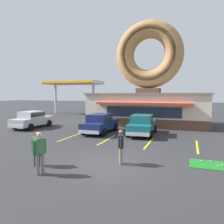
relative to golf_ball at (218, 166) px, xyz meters
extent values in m
plane|color=#2D2D30|center=(-4.68, -1.27, -0.05)|extent=(160.00, 160.00, 0.00)
cube|color=brown|center=(-5.49, 12.73, 0.40)|extent=(12.00, 6.00, 0.90)
cube|color=beige|center=(-5.49, 12.73, 2.00)|extent=(12.00, 6.00, 2.30)
cube|color=gray|center=(-5.49, 12.73, 3.23)|extent=(12.30, 6.30, 0.16)
cube|color=red|center=(-5.49, 9.43, 2.30)|extent=(9.00, 0.60, 0.20)
cube|color=#232D3D|center=(-5.49, 9.71, 1.50)|extent=(7.20, 0.03, 1.00)
cube|color=brown|center=(-5.49, 12.73, 3.56)|extent=(2.40, 1.80, 0.50)
torus|color=#B27F4C|center=(-5.49, 12.73, 7.36)|extent=(7.10, 1.90, 7.10)
torus|color=#9E6B42|center=(-5.49, 12.30, 7.36)|extent=(6.25, 1.05, 6.24)
torus|color=#D17F47|center=(0.19, 0.15, 0.00)|extent=(0.13, 0.13, 0.04)
torus|color=#D8667F|center=(-0.68, 0.55, 0.00)|extent=(0.13, 0.13, 0.04)
torus|color=#D8667F|center=(-0.23, 0.65, 0.00)|extent=(0.13, 0.13, 0.04)
sphere|color=white|center=(0.00, 0.00, 0.00)|extent=(0.04, 0.04, 0.04)
cube|color=#B2B5BA|center=(-15.50, 6.44, 0.61)|extent=(1.76, 4.40, 0.68)
cube|color=#B2B5BA|center=(-15.50, 6.29, 1.25)|extent=(1.56, 2.10, 0.60)
cube|color=#232D3D|center=(-15.50, 6.29, 1.27)|extent=(1.59, 2.02, 0.36)
cube|color=silver|center=(-15.50, 8.67, 0.37)|extent=(1.67, 0.10, 0.24)
cube|color=silver|center=(-15.50, 4.21, 0.37)|extent=(1.67, 0.10, 0.24)
cylinder|color=black|center=(-16.38, 7.80, 0.27)|extent=(0.22, 0.64, 0.64)
cylinder|color=black|center=(-14.62, 7.80, 0.27)|extent=(0.22, 0.64, 0.64)
cylinder|color=black|center=(-16.38, 5.07, 0.27)|extent=(0.22, 0.64, 0.64)
cylinder|color=black|center=(-14.62, 5.07, 0.27)|extent=(0.22, 0.64, 0.64)
cube|color=navy|center=(-8.32, 6.16, 0.61)|extent=(1.77, 4.40, 0.68)
cube|color=navy|center=(-8.32, 6.01, 1.25)|extent=(1.56, 2.10, 0.60)
cube|color=#232D3D|center=(-8.32, 6.01, 1.27)|extent=(1.59, 2.02, 0.36)
cube|color=silver|center=(-8.32, 8.39, 0.37)|extent=(1.67, 0.10, 0.24)
cube|color=silver|center=(-8.33, 3.93, 0.37)|extent=(1.67, 0.10, 0.24)
cylinder|color=black|center=(-9.20, 7.52, 0.27)|extent=(0.22, 0.64, 0.64)
cylinder|color=black|center=(-7.44, 7.52, 0.27)|extent=(0.22, 0.64, 0.64)
cylinder|color=black|center=(-9.20, 4.79, 0.27)|extent=(0.22, 0.64, 0.64)
cylinder|color=black|center=(-7.44, 4.79, 0.27)|extent=(0.22, 0.64, 0.64)
cube|color=#196066|center=(-4.83, 6.51, 0.61)|extent=(2.01, 4.49, 0.68)
cube|color=#196066|center=(-4.82, 6.36, 1.25)|extent=(1.68, 2.19, 0.60)
cube|color=#232D3D|center=(-4.82, 6.36, 1.27)|extent=(1.70, 2.10, 0.36)
cube|color=silver|center=(-4.95, 8.74, 0.37)|extent=(1.67, 0.20, 0.24)
cube|color=silver|center=(-4.70, 4.28, 0.37)|extent=(1.67, 0.20, 0.24)
cylinder|color=black|center=(-5.78, 7.82, 0.27)|extent=(0.26, 0.65, 0.64)
cylinder|color=black|center=(-4.02, 7.92, 0.27)|extent=(0.26, 0.65, 0.64)
cylinder|color=black|center=(-5.63, 5.10, 0.27)|extent=(0.26, 0.65, 0.64)
cylinder|color=black|center=(-3.87, 5.20, 0.27)|extent=(0.26, 0.65, 0.64)
cylinder|color=#7F7056|center=(-4.19, -1.21, 0.35)|extent=(0.15, 0.15, 0.79)
cylinder|color=#7F7056|center=(-4.26, -1.02, 0.35)|extent=(0.15, 0.15, 0.79)
cube|color=black|center=(-4.23, -1.11, 1.03)|extent=(0.35, 0.44, 0.58)
cylinder|color=black|center=(-4.14, -1.35, 1.00)|extent=(0.10, 0.10, 0.53)
cylinder|color=black|center=(-4.31, -0.88, 1.00)|extent=(0.10, 0.10, 0.53)
sphere|color=brown|center=(-4.23, -1.11, 1.46)|extent=(0.21, 0.21, 0.21)
cylinder|color=#232328|center=(-7.76, -2.71, 0.34)|extent=(0.15, 0.15, 0.78)
cylinder|color=#232328|center=(-7.72, -2.52, 0.34)|extent=(0.15, 0.15, 0.78)
cube|color=#386B42|center=(-7.74, -2.62, 1.01)|extent=(0.32, 0.42, 0.57)
cylinder|color=#386B42|center=(-7.79, -2.86, 0.98)|extent=(0.10, 0.10, 0.52)
cylinder|color=#386B42|center=(-7.68, -2.37, 0.98)|extent=(0.10, 0.10, 0.52)
sphere|color=brown|center=(-7.74, -2.62, 1.43)|extent=(0.21, 0.21, 0.21)
cylinder|color=slate|center=(-6.97, -3.56, 0.38)|extent=(0.15, 0.15, 0.86)
cylinder|color=slate|center=(-6.87, -3.38, 0.38)|extent=(0.15, 0.15, 0.86)
cube|color=#386B42|center=(-6.92, -3.47, 1.12)|extent=(0.39, 0.45, 0.63)
cylinder|color=#386B42|center=(-7.03, -3.70, 1.09)|extent=(0.10, 0.10, 0.58)
cylinder|color=#386B42|center=(-6.81, -3.25, 1.09)|extent=(0.10, 0.10, 0.58)
sphere|color=beige|center=(-6.92, -3.47, 1.58)|extent=(0.23, 0.23, 0.23)
cylinder|color=#232833|center=(-10.75, 9.95, 0.42)|extent=(0.56, 0.56, 0.95)
torus|color=black|center=(-10.75, 9.95, 0.90)|extent=(0.57, 0.57, 0.05)
cylinder|color=silver|center=(-22.68, 20.87, 2.35)|extent=(0.40, 0.40, 4.80)
cylinder|color=silver|center=(-15.68, 20.87, 2.35)|extent=(0.40, 0.40, 4.80)
cube|color=silver|center=(-19.18, 20.87, 5.00)|extent=(9.00, 4.40, 0.50)
cube|color=yellow|center=(-19.18, 18.65, 5.00)|extent=(9.00, 0.04, 0.44)
cube|color=red|center=(-19.18, 18.62, 4.83)|extent=(9.00, 0.04, 0.12)
cube|color=yellow|center=(-9.77, 3.73, -0.05)|extent=(0.12, 3.60, 0.01)
cube|color=yellow|center=(-6.77, 3.73, -0.05)|extent=(0.12, 3.60, 0.01)
cube|color=yellow|center=(-3.77, 3.73, -0.05)|extent=(0.12, 3.60, 0.01)
cube|color=yellow|center=(-0.77, 3.73, -0.05)|extent=(0.12, 3.60, 0.01)
camera|label=1|loc=(-1.24, -10.61, 3.23)|focal=35.00mm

